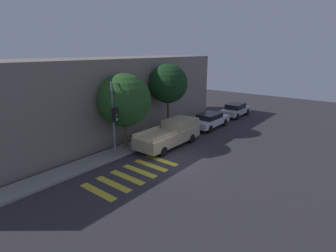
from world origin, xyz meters
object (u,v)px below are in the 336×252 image
Objects in this scene: traffic_light_pole at (118,109)px; pickup_truck at (171,134)px; tree_near_corner at (124,100)px; sedan_middle at (236,109)px; tree_midblock at (168,84)px; sedan_near_corner at (210,120)px.

traffic_light_pole is 0.91× the size of pickup_truck.
sedan_middle is at bearing -8.23° from tree_near_corner.
tree_midblock is (-9.34, 2.07, 3.57)m from sedan_middle.
sedan_near_corner is 0.77× the size of tree_midblock.
traffic_light_pole reaches higher than sedan_middle.
pickup_truck is 4.59m from tree_midblock.
traffic_light_pole is 0.93× the size of tree_near_corner.
pickup_truck is 11.62m from sedan_middle.
sedan_middle is at bearing 0.00° from pickup_truck.
traffic_light_pole is at bearing 162.41° from pickup_truck.
pickup_truck reaches higher than sedan_middle.
tree_midblock is at bearing 7.27° from traffic_light_pole.
tree_midblock is (-3.70, 2.07, 3.58)m from sedan_near_corner.
tree_midblock reaches higher than traffic_light_pole.
sedan_near_corner is at bearing -29.25° from tree_midblock.
traffic_light_pole is 4.87m from pickup_truck.
tree_near_corner is at bearing 171.77° from sedan_middle.
tree_midblock reaches higher than sedan_middle.
pickup_truck is 5.98m from sedan_near_corner.
sedan_middle is at bearing -12.50° from tree_midblock.
tree_near_corner reaches higher than sedan_near_corner.
sedan_middle is at bearing -4.64° from traffic_light_pole.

